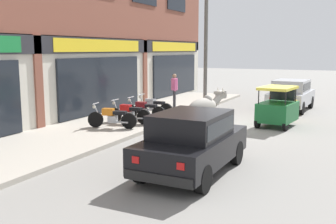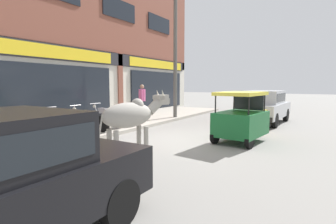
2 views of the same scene
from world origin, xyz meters
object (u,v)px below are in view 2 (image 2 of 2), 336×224
(car_0, at_px, (264,105))
(motorcycle_3, at_px, (106,116))
(cow, at_px, (131,115))
(auto_rickshaw, at_px, (242,120))
(motorcycle_2, at_px, (88,120))
(pedestrian, at_px, (142,98))
(utility_pole, at_px, (175,59))
(motorcycle_1, at_px, (63,123))
(motorcycle_0, at_px, (30,127))

(car_0, relative_size, motorcycle_3, 2.04)
(cow, xyz_separation_m, auto_rickshaw, (3.02, -1.84, -0.35))
(motorcycle_2, height_order, pedestrian, pedestrian)
(motorcycle_2, relative_size, utility_pole, 0.32)
(motorcycle_3, relative_size, pedestrian, 1.13)
(car_0, xyz_separation_m, auto_rickshaw, (-4.34, -0.18, -0.15))
(motorcycle_3, bearing_deg, utility_pole, -12.69)
(motorcycle_1, relative_size, utility_pole, 0.32)
(pedestrian, bearing_deg, auto_rickshaw, -112.08)
(motorcycle_1, distance_m, motorcycle_3, 1.97)
(motorcycle_0, bearing_deg, motorcycle_3, -0.94)
(auto_rickshaw, xyz_separation_m, motorcycle_2, (-1.53, 4.93, -0.14))
(motorcycle_2, relative_size, pedestrian, 1.13)
(motorcycle_2, bearing_deg, utility_pole, -8.75)
(car_0, xyz_separation_m, motorcycle_2, (-5.88, 4.75, -0.30))
(cow, height_order, motorcycle_0, cow)
(motorcycle_1, bearing_deg, pedestrian, 3.40)
(motorcycle_0, bearing_deg, pedestrian, 2.17)
(cow, bearing_deg, car_0, -12.70)
(motorcycle_1, xyz_separation_m, pedestrian, (4.66, 0.28, 0.60))
(cow, xyz_separation_m, motorcycle_0, (-0.55, 3.27, -0.49))
(car_0, xyz_separation_m, pedestrian, (-2.18, 5.14, 0.30))
(cow, distance_m, motorcycle_3, 4.09)
(cow, xyz_separation_m, utility_pole, (6.36, 2.34, 1.97))
(pedestrian, bearing_deg, motorcycle_2, -173.99)
(motorcycle_0, relative_size, pedestrian, 1.11)
(motorcycle_2, bearing_deg, motorcycle_3, 7.02)
(car_0, distance_m, motorcycle_0, 9.31)
(cow, distance_m, motorcycle_1, 3.28)
(auto_rickshaw, bearing_deg, motorcycle_3, 96.06)
(car_0, distance_m, auto_rickshaw, 4.35)
(cow, relative_size, utility_pole, 0.37)
(car_0, bearing_deg, motorcycle_0, 148.07)
(motorcycle_3, bearing_deg, auto_rickshaw, -83.94)
(auto_rickshaw, bearing_deg, motorcycle_2, 107.28)
(motorcycle_2, bearing_deg, cow, -115.57)
(auto_rickshaw, distance_m, motorcycle_1, 5.63)
(auto_rickshaw, xyz_separation_m, motorcycle_0, (-3.56, 5.11, -0.14))
(motorcycle_1, bearing_deg, motorcycle_0, 176.71)
(auto_rickshaw, relative_size, motorcycle_3, 1.14)
(cow, distance_m, utility_pole, 7.06)
(motorcycle_2, bearing_deg, pedestrian, 6.01)
(cow, height_order, motorcycle_2, cow)
(cow, height_order, motorcycle_1, cow)
(car_0, height_order, motorcycle_1, car_0)
(motorcycle_1, height_order, utility_pole, utility_pole)
(utility_pole, bearing_deg, auto_rickshaw, -128.65)
(cow, xyz_separation_m, car_0, (7.36, -1.66, -0.19))
(motorcycle_0, distance_m, pedestrian, 5.75)
(motorcycle_0, bearing_deg, auto_rickshaw, -55.11)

